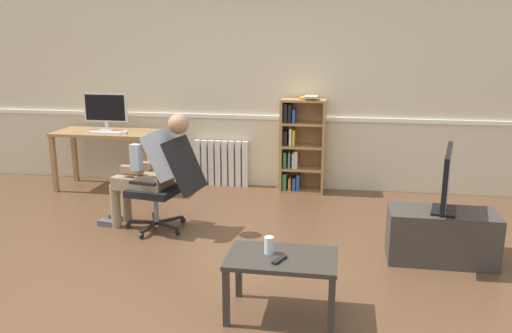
{
  "coord_description": "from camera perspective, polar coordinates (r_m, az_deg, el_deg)",
  "views": [
    {
      "loc": [
        0.97,
        -3.97,
        1.91
      ],
      "look_at": [
        0.15,
        0.85,
        0.7
      ],
      "focal_mm": 36.34,
      "sensor_mm": 36.0,
      "label": 1
    }
  ],
  "objects": [
    {
      "name": "spare_remote",
      "position": [
        3.57,
        2.6,
        -10.21
      ],
      "size": [
        0.09,
        0.15,
        0.02
      ],
      "primitive_type": "cube",
      "rotation": [
        0.0,
        0.0,
        2.73
      ],
      "color": "black",
      "rests_on": "coffee_table"
    },
    {
      "name": "computer_mouse",
      "position": [
        6.67,
        -14.27,
        3.66
      ],
      "size": [
        0.06,
        0.1,
        0.03
      ],
      "primitive_type": "cube",
      "color": "white",
      "rests_on": "computer_desk"
    },
    {
      "name": "drinking_glass",
      "position": [
        3.66,
        1.45,
        -8.65
      ],
      "size": [
        0.07,
        0.07,
        0.12
      ],
      "primitive_type": "cylinder",
      "color": "silver",
      "rests_on": "coffee_table"
    },
    {
      "name": "keyboard",
      "position": [
        6.75,
        -16.18,
        3.61
      ],
      "size": [
        0.42,
        0.12,
        0.02
      ],
      "primitive_type": "cube",
      "color": "silver",
      "rests_on": "computer_desk"
    },
    {
      "name": "ground_plane",
      "position": [
        4.51,
        -3.77,
        -11.18
      ],
      "size": [
        18.0,
        18.0,
        0.0
      ],
      "primitive_type": "plane",
      "color": "brown"
    },
    {
      "name": "person_seated",
      "position": [
        5.31,
        -11.36,
        -0.11
      ],
      "size": [
        1.03,
        0.47,
        1.21
      ],
      "rotation": [
        0.0,
        0.0,
        -1.74
      ],
      "color": "#937F60",
      "rests_on": "ground_plane"
    },
    {
      "name": "imac_monitor",
      "position": [
        6.95,
        -16.24,
        6.1
      ],
      "size": [
        0.58,
        0.14,
        0.48
      ],
      "color": "silver",
      "rests_on": "computer_desk"
    },
    {
      "name": "office_chair",
      "position": [
        5.26,
        -9.62,
        -1.6
      ],
      "size": [
        0.84,
        0.62,
        0.97
      ],
      "rotation": [
        0.0,
        0.0,
        -1.74
      ],
      "color": "black",
      "rests_on": "ground_plane"
    },
    {
      "name": "tv_screen",
      "position": [
        4.7,
        20.25,
        -1.35
      ],
      "size": [
        0.26,
        0.77,
        0.55
      ],
      "rotation": [
        0.0,
        0.0,
        1.36
      ],
      "color": "black",
      "rests_on": "tv_stand"
    },
    {
      "name": "computer_desk",
      "position": [
        6.92,
        -15.95,
        2.86
      ],
      "size": [
        1.34,
        0.6,
        0.76
      ],
      "color": "#9E7547",
      "rests_on": "ground_plane"
    },
    {
      "name": "radiator",
      "position": [
        6.89,
        -3.82,
        0.38
      ],
      "size": [
        0.71,
        0.08,
        0.6
      ],
      "color": "white",
      "rests_on": "ground_plane"
    },
    {
      "name": "tv_stand",
      "position": [
        4.86,
        19.72,
        -7.22
      ],
      "size": [
        0.92,
        0.43,
        0.46
      ],
      "color": "#3D3833",
      "rests_on": "ground_plane"
    },
    {
      "name": "back_wall",
      "position": [
        6.71,
        1.34,
        9.1
      ],
      "size": [
        12.0,
        0.13,
        2.7
      ],
      "color": "beige",
      "rests_on": "ground_plane"
    },
    {
      "name": "coffee_table",
      "position": [
        3.67,
        2.88,
        -10.74
      ],
      "size": [
        0.76,
        0.49,
        0.45
      ],
      "color": "#332D28",
      "rests_on": "ground_plane"
    },
    {
      "name": "bookshelf",
      "position": [
        6.56,
        4.82,
        2.24
      ],
      "size": [
        0.56,
        0.3,
        1.23
      ],
      "color": "#AD7F4C",
      "rests_on": "ground_plane"
    }
  ]
}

